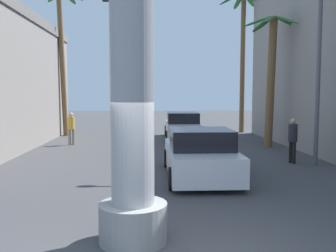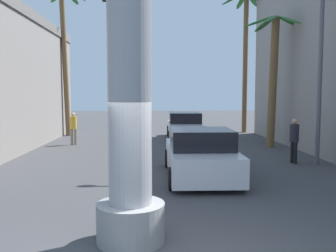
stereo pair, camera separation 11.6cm
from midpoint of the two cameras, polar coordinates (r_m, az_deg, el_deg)
ground_plane at (r=15.69m, az=-1.18°, el=-4.78°), size 87.31×87.31×0.00m
street_lamp at (r=14.84m, az=20.23°, el=11.83°), size 2.90×0.28×7.40m
traffic_light_mast at (r=10.99m, az=-23.56°, el=12.69°), size 4.86×0.32×6.00m
car_lead at (r=11.90m, az=4.58°, el=-4.47°), size 2.14×4.68×1.56m
car_far at (r=22.08m, az=2.08°, el=-0.04°), size 2.15×4.68×1.56m
palm_tree_far_left at (r=24.55m, az=-15.94°, el=11.54°), size 2.67×2.77×9.06m
palm_tree_mid_right at (r=19.29m, az=15.31°, el=8.98°), size 3.19×3.04×6.50m
palm_tree_far_right at (r=26.44m, az=11.24°, el=12.52°), size 3.35×3.41×9.51m
pedestrian_far_left at (r=19.98m, az=-14.68°, el=-0.02°), size 0.46×0.46×1.68m
pedestrian_mid_right at (r=14.96m, az=18.26°, el=-1.64°), size 0.41×0.41×1.72m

